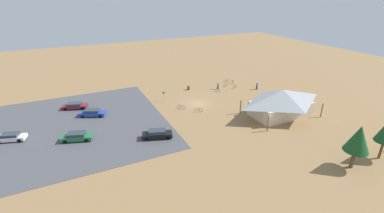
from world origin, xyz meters
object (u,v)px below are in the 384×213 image
visitor_by_pavilion (257,86)px  bicycle_white_front_row (218,90)px  bicycle_blue_yard_left (235,87)px  bicycle_yellow_trailside (233,82)px  car_black_far_end (157,134)px  trash_bin (188,88)px  bike_pavilion (282,101)px  pine_east (359,139)px  car_white_inner_stall (11,137)px  car_green_end_stall (77,136)px  bicycle_teal_by_bin (181,107)px  car_maroon_near_entry (75,106)px  car_blue_by_curb (92,113)px  bicycle_black_near_sign (227,81)px  bicycle_silver_near_porch (226,85)px  bicycle_orange_edge_north (198,110)px  visitor_at_bikes (218,86)px  lot_sign (164,95)px

visitor_by_pavilion → bicycle_white_front_row: bearing=-16.6°
bicycle_blue_yard_left → bicycle_yellow_trailside: 3.78m
car_black_far_end → bicycle_white_front_row: bearing=-144.0°
trash_bin → bicycle_yellow_trailside: size_ratio=0.57×
bike_pavilion → pine_east: size_ratio=2.09×
car_black_far_end → car_white_inner_stall: 23.07m
trash_bin → car_green_end_stall: 29.51m
bicycle_teal_by_bin → visitor_by_pavilion: (-21.16, -2.74, 0.54)m
bike_pavilion → bicycle_blue_yard_left: 17.01m
car_black_far_end → visitor_by_pavilion: size_ratio=2.86×
bicycle_blue_yard_left → car_black_far_end: (25.09, 14.93, 0.41)m
car_maroon_near_entry → car_green_end_stall: (0.59, 13.49, 0.05)m
car_blue_by_curb → bicycle_black_near_sign: bearing=-168.9°
bicycle_white_front_row → car_maroon_near_entry: bearing=-6.9°
bicycle_white_front_row → bicycle_silver_near_porch: bicycle_silver_near_porch is taller
bicycle_orange_edge_north → car_blue_by_curb: 20.25m
trash_bin → bicycle_black_near_sign: bearing=-174.0°
bicycle_white_front_row → bicycle_yellow_trailside: size_ratio=1.05×
car_blue_by_curb → car_black_far_end: bearing=122.4°
bicycle_teal_by_bin → car_black_far_end: bearing=48.2°
pine_east → bicycle_black_near_sign: bearing=-97.1°
bicycle_orange_edge_north → bicycle_black_near_sign: bearing=-137.9°
bicycle_blue_yard_left → visitor_by_pavilion: visitor_by_pavilion is taller
bicycle_orange_edge_north → bicycle_black_near_sign: bicycle_orange_edge_north is taller
bicycle_white_front_row → car_black_far_end: size_ratio=0.33×
bicycle_yellow_trailside → visitor_by_pavilion: visitor_by_pavilion is taller
bike_pavilion → bicycle_blue_yard_left: bike_pavilion is taller
bike_pavilion → bicycle_black_near_sign: bearing=-94.8°
bicycle_silver_near_porch → bicycle_orange_edge_north: bearing=39.3°
car_green_end_stall → visitor_by_pavilion: 41.62m
trash_bin → visitor_by_pavilion: size_ratio=0.51×
visitor_at_bikes → pine_east: bearing=90.2°
bicycle_yellow_trailside → car_blue_by_curb: 35.45m
lot_sign → visitor_by_pavilion: bearing=173.2°
car_black_far_end → car_blue_by_curb: (8.38, -13.21, -0.04)m
bicycle_orange_edge_north → car_black_far_end: bearing=30.2°
trash_bin → bicycle_yellow_trailside: (-12.39, 0.41, -0.08)m
pine_east → bicycle_black_near_sign: 39.20m
car_maroon_near_entry → car_blue_by_curb: (-2.77, 5.14, 0.04)m
bicycle_orange_edge_north → visitor_by_pavilion: 19.52m
car_black_far_end → car_blue_by_curb: car_black_far_end is taller
bicycle_orange_edge_north → car_maroon_near_entry: bearing=-29.2°
bike_pavilion → bicycle_yellow_trailside: size_ratio=8.30×
bicycle_blue_yard_left → visitor_by_pavilion: (-4.21, 3.09, 0.58)m
lot_sign → bicycle_white_front_row: bearing=-179.9°
car_white_inner_stall → bicycle_silver_near_porch: bearing=-170.2°
bicycle_yellow_trailside → car_blue_by_curb: bearing=8.3°
bicycle_blue_yard_left → car_black_far_end: bearing=30.8°
bicycle_white_front_row → car_green_end_stall: bearing=17.0°
car_maroon_near_entry → car_blue_by_curb: size_ratio=1.00×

